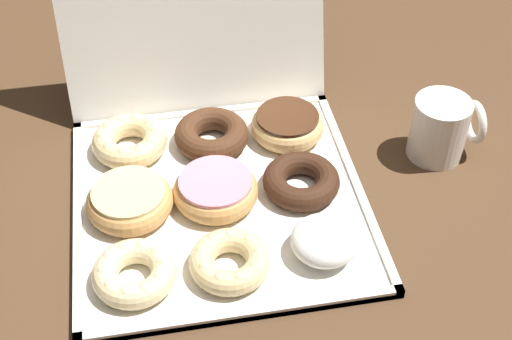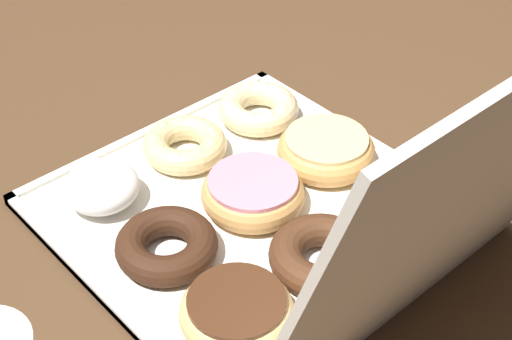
% 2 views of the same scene
% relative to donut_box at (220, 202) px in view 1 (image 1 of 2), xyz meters
% --- Properties ---
extents(ground_plane, '(3.00, 3.00, 0.00)m').
position_rel_donut_box_xyz_m(ground_plane, '(0.00, 0.00, -0.01)').
color(ground_plane, '#4C331E').
extents(donut_box, '(0.42, 0.42, 0.01)m').
position_rel_donut_box_xyz_m(donut_box, '(0.00, 0.00, 0.00)').
color(donut_box, silver).
rests_on(donut_box, ground).
extents(cruller_donut_0, '(0.11, 0.11, 0.04)m').
position_rel_donut_box_xyz_m(cruller_donut_0, '(-0.13, -0.13, 0.02)').
color(cruller_donut_0, beige).
rests_on(cruller_donut_0, donut_box).
extents(cruller_donut_1, '(0.11, 0.11, 0.03)m').
position_rel_donut_box_xyz_m(cruller_donut_1, '(-0.01, -0.13, 0.02)').
color(cruller_donut_1, '#EACC8C').
rests_on(cruller_donut_1, donut_box).
extents(powdered_filled_donut_2, '(0.09, 0.09, 0.05)m').
position_rel_donut_box_xyz_m(powdered_filled_donut_2, '(0.12, -0.12, 0.03)').
color(powdered_filled_donut_2, white).
rests_on(powdered_filled_donut_2, donut_box).
extents(glazed_ring_donut_3, '(0.12, 0.12, 0.04)m').
position_rel_donut_box_xyz_m(glazed_ring_donut_3, '(-0.13, -0.00, 0.03)').
color(glazed_ring_donut_3, tan).
rests_on(glazed_ring_donut_3, donut_box).
extents(pink_frosted_donut_4, '(0.12, 0.12, 0.04)m').
position_rel_donut_box_xyz_m(pink_frosted_donut_4, '(-0.01, -0.00, 0.03)').
color(pink_frosted_donut_4, tan).
rests_on(pink_frosted_donut_4, donut_box).
extents(chocolate_cake_ring_donut_5, '(0.11, 0.11, 0.03)m').
position_rel_donut_box_xyz_m(chocolate_cake_ring_donut_5, '(0.12, -0.00, 0.02)').
color(chocolate_cake_ring_donut_5, '#381E11').
rests_on(chocolate_cake_ring_donut_5, donut_box).
extents(cruller_donut_6, '(0.12, 0.12, 0.04)m').
position_rel_donut_box_xyz_m(cruller_donut_6, '(-0.12, 0.13, 0.02)').
color(cruller_donut_6, '#EACC8C').
rests_on(cruller_donut_6, donut_box).
extents(chocolate_cake_ring_donut_7, '(0.12, 0.12, 0.04)m').
position_rel_donut_box_xyz_m(chocolate_cake_ring_donut_7, '(0.01, 0.12, 0.02)').
color(chocolate_cake_ring_donut_7, '#472816').
rests_on(chocolate_cake_ring_donut_7, donut_box).
extents(chocolate_frosted_donut_8, '(0.12, 0.12, 0.04)m').
position_rel_donut_box_xyz_m(chocolate_frosted_donut_8, '(0.12, 0.12, 0.03)').
color(chocolate_frosted_donut_8, '#E5B770').
rests_on(chocolate_frosted_donut_8, donut_box).
extents(coffee_mug, '(0.11, 0.09, 0.10)m').
position_rel_donut_box_xyz_m(coffee_mug, '(0.35, 0.05, 0.05)').
color(coffee_mug, white).
rests_on(coffee_mug, ground).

